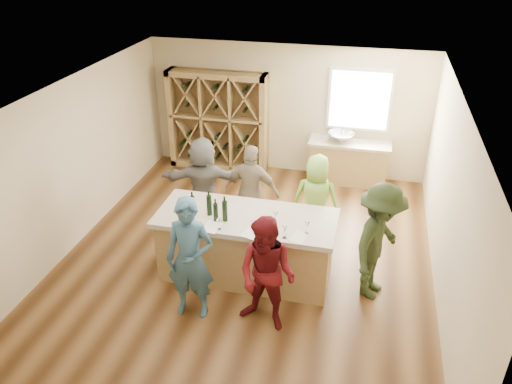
% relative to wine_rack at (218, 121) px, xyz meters
% --- Properties ---
extents(floor, '(6.00, 7.00, 0.10)m').
position_rel_wine_rack_xyz_m(floor, '(1.50, -3.27, -1.15)').
color(floor, brown).
rests_on(floor, ground).
extents(ceiling, '(6.00, 7.00, 0.10)m').
position_rel_wine_rack_xyz_m(ceiling, '(1.50, -3.27, 1.75)').
color(ceiling, white).
rests_on(ceiling, ground).
extents(wall_back, '(6.00, 0.10, 2.80)m').
position_rel_wine_rack_xyz_m(wall_back, '(1.50, 0.28, 0.30)').
color(wall_back, beige).
rests_on(wall_back, ground).
extents(wall_front, '(6.00, 0.10, 2.80)m').
position_rel_wine_rack_xyz_m(wall_front, '(1.50, -6.82, 0.30)').
color(wall_front, beige).
rests_on(wall_front, ground).
extents(wall_left, '(0.10, 7.00, 2.80)m').
position_rel_wine_rack_xyz_m(wall_left, '(-1.55, -3.27, 0.30)').
color(wall_left, beige).
rests_on(wall_left, ground).
extents(wall_right, '(0.10, 7.00, 2.80)m').
position_rel_wine_rack_xyz_m(wall_right, '(4.55, -3.27, 0.30)').
color(wall_right, beige).
rests_on(wall_right, ground).
extents(window_frame, '(1.30, 0.06, 1.30)m').
position_rel_wine_rack_xyz_m(window_frame, '(3.00, 0.20, 0.65)').
color(window_frame, white).
rests_on(window_frame, wall_back).
extents(window_pane, '(1.18, 0.01, 1.18)m').
position_rel_wine_rack_xyz_m(window_pane, '(3.00, 0.17, 0.65)').
color(window_pane, white).
rests_on(window_pane, wall_back).
extents(wine_rack, '(2.20, 0.45, 2.20)m').
position_rel_wine_rack_xyz_m(wine_rack, '(0.00, 0.00, 0.00)').
color(wine_rack, '#9B7B4A').
rests_on(wine_rack, floor).
extents(back_counter_base, '(1.60, 0.58, 0.86)m').
position_rel_wine_rack_xyz_m(back_counter_base, '(2.90, -0.07, -0.67)').
color(back_counter_base, '#9B7B4A').
rests_on(back_counter_base, floor).
extents(back_counter_top, '(1.70, 0.62, 0.06)m').
position_rel_wine_rack_xyz_m(back_counter_top, '(2.90, -0.07, -0.21)').
color(back_counter_top, '#BEB19B').
rests_on(back_counter_top, back_counter_base).
extents(sink, '(0.54, 0.54, 0.19)m').
position_rel_wine_rack_xyz_m(sink, '(2.70, -0.07, -0.09)').
color(sink, silver).
rests_on(sink, back_counter_top).
extents(faucet, '(0.02, 0.02, 0.30)m').
position_rel_wine_rack_xyz_m(faucet, '(2.70, 0.11, -0.03)').
color(faucet, silver).
rests_on(faucet, back_counter_top).
extents(tasting_counter_base, '(2.60, 1.00, 1.00)m').
position_rel_wine_rack_xyz_m(tasting_counter_base, '(1.60, -3.71, -0.60)').
color(tasting_counter_base, '#9B7B4A').
rests_on(tasting_counter_base, floor).
extents(tasting_counter_top, '(2.72, 1.12, 0.08)m').
position_rel_wine_rack_xyz_m(tasting_counter_top, '(1.60, -3.71, -0.06)').
color(tasting_counter_top, '#BEB19B').
rests_on(tasting_counter_top, tasting_counter_base).
extents(wine_bottle_a, '(0.09, 0.09, 0.29)m').
position_rel_wine_rack_xyz_m(wine_bottle_a, '(0.80, -3.82, 0.12)').
color(wine_bottle_a, black).
rests_on(wine_bottle_a, tasting_counter_top).
extents(wine_bottle_c, '(0.09, 0.09, 0.32)m').
position_rel_wine_rack_xyz_m(wine_bottle_c, '(1.06, -3.80, 0.14)').
color(wine_bottle_c, black).
rests_on(wine_bottle_c, tasting_counter_top).
extents(wine_bottle_d, '(0.09, 0.09, 0.29)m').
position_rel_wine_rack_xyz_m(wine_bottle_d, '(1.20, -3.95, 0.12)').
color(wine_bottle_d, black).
rests_on(wine_bottle_d, tasting_counter_top).
extents(wine_bottle_e, '(0.08, 0.08, 0.32)m').
position_rel_wine_rack_xyz_m(wine_bottle_e, '(1.33, -3.91, 0.14)').
color(wine_bottle_e, black).
rests_on(wine_bottle_e, tasting_counter_top).
extents(wine_glass_a, '(0.08, 0.08, 0.16)m').
position_rel_wine_rack_xyz_m(wine_glass_a, '(1.32, -4.16, 0.06)').
color(wine_glass_a, white).
rests_on(wine_glass_a, tasting_counter_top).
extents(wine_glass_b, '(0.07, 0.07, 0.18)m').
position_rel_wine_rack_xyz_m(wine_glass_b, '(1.81, -4.11, 0.07)').
color(wine_glass_b, white).
rests_on(wine_glass_b, tasting_counter_top).
extents(wine_glass_c, '(0.07, 0.07, 0.18)m').
position_rel_wine_rack_xyz_m(wine_glass_c, '(2.27, -4.16, 0.07)').
color(wine_glass_c, white).
rests_on(wine_glass_c, tasting_counter_top).
extents(wine_glass_d, '(0.10, 0.10, 0.19)m').
position_rel_wine_rack_xyz_m(wine_glass_d, '(2.07, -3.82, 0.08)').
color(wine_glass_d, white).
rests_on(wine_glass_d, tasting_counter_top).
extents(wine_glass_e, '(0.08, 0.08, 0.19)m').
position_rel_wine_rack_xyz_m(wine_glass_e, '(2.56, -3.98, 0.08)').
color(wine_glass_e, white).
rests_on(wine_glass_e, tasting_counter_top).
extents(tasting_menu_a, '(0.26, 0.34, 0.00)m').
position_rel_wine_rack_xyz_m(tasting_menu_a, '(1.19, -4.13, -0.02)').
color(tasting_menu_a, white).
rests_on(tasting_menu_a, tasting_counter_top).
extents(tasting_menu_b, '(0.33, 0.39, 0.00)m').
position_rel_wine_rack_xyz_m(tasting_menu_b, '(1.81, -4.13, -0.02)').
color(tasting_menu_b, white).
rests_on(tasting_menu_b, tasting_counter_top).
extents(tasting_menu_c, '(0.29, 0.34, 0.00)m').
position_rel_wine_rack_xyz_m(tasting_menu_c, '(2.46, -4.09, -0.02)').
color(tasting_menu_c, white).
rests_on(tasting_menu_c, tasting_counter_top).
extents(person_near_left, '(0.70, 0.53, 1.84)m').
position_rel_wine_rack_xyz_m(person_near_left, '(1.08, -4.74, -0.18)').
color(person_near_left, '#335972').
rests_on(person_near_left, floor).
extents(person_near_right, '(0.91, 0.65, 1.70)m').
position_rel_wine_rack_xyz_m(person_near_right, '(2.15, -4.74, -0.25)').
color(person_near_right, '#590F14').
rests_on(person_near_right, floor).
extents(person_server, '(0.93, 1.30, 1.84)m').
position_rel_wine_rack_xyz_m(person_server, '(3.57, -3.71, -0.18)').
color(person_server, '#263319').
rests_on(person_server, floor).
extents(person_far_mid, '(1.04, 0.62, 1.70)m').
position_rel_wine_rack_xyz_m(person_far_mid, '(1.39, -2.51, -0.25)').
color(person_far_mid, gray).
rests_on(person_far_mid, floor).
extents(person_far_right, '(0.79, 0.52, 1.62)m').
position_rel_wine_rack_xyz_m(person_far_right, '(2.51, -2.48, -0.29)').
color(person_far_right, '#8CC64C').
rests_on(person_far_right, floor).
extents(person_far_left, '(1.66, 0.88, 1.70)m').
position_rel_wine_rack_xyz_m(person_far_left, '(0.47, -2.40, -0.25)').
color(person_far_left, slate).
rests_on(person_far_left, floor).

